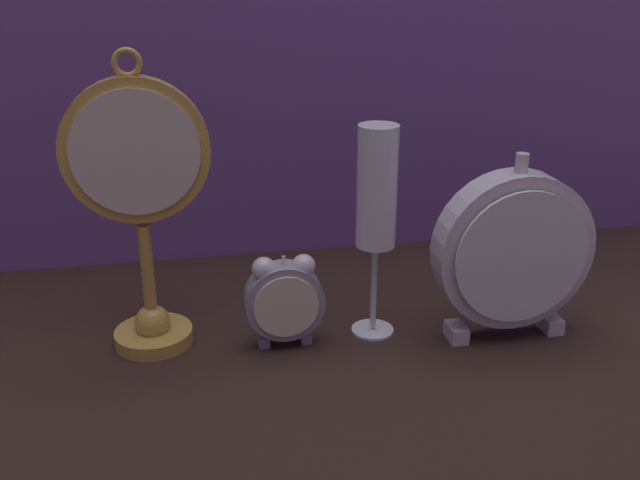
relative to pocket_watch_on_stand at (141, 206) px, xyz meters
The scene contains 6 objects.
ground_plane 0.27m from the pocket_watch_on_stand, 22.93° to the right, with size 4.00×4.00×0.00m, color black.
fabric_backdrop_drape 0.35m from the pocket_watch_on_stand, 51.97° to the left, with size 1.59×0.01×0.64m, color #6B478E.
pocket_watch_on_stand is the anchor object (origin of this frame).
alarm_clock_twin_bell 0.18m from the pocket_watch_on_stand, 12.61° to the right, with size 0.09×0.03×0.11m.
mantel_clock_silver 0.41m from the pocket_watch_on_stand, ahead, with size 0.18×0.04×0.22m.
champagne_flute 0.25m from the pocket_watch_on_stand, ahead, with size 0.05×0.05×0.24m.
Camera 1 is at (-0.14, -0.65, 0.41)m, focal length 40.00 mm.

